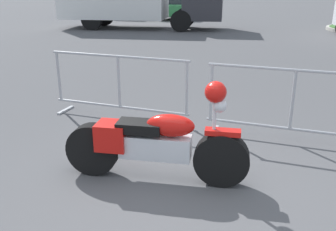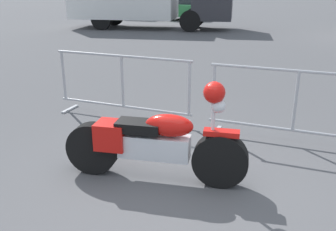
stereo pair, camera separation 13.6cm
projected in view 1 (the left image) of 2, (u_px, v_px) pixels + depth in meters
ground_plane at (174, 200)px, 3.96m from camera, size 120.00×120.00×0.00m
motorcycle at (155, 142)px, 4.24m from camera, size 2.12×0.58×1.20m
crowd_barrier_near at (119, 86)px, 6.14m from camera, size 2.42×0.50×1.07m
crowd_barrier_far at (292, 105)px, 5.21m from camera, size 2.42×0.50×1.07m
parked_car_blue at (99, 4)px, 25.12m from camera, size 1.81×4.19×1.41m
parked_car_white at (136, 5)px, 23.89m from camera, size 1.91×4.41×1.48m
parked_car_green at (180, 7)px, 23.05m from camera, size 1.74×4.02×1.35m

